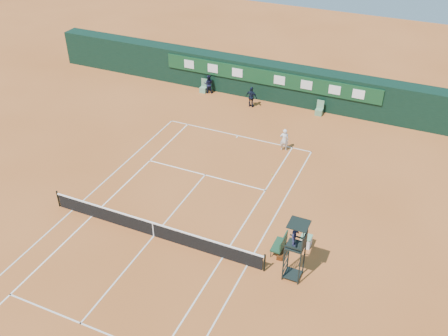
# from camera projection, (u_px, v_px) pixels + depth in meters

# --- Properties ---
(ground) EXTENTS (90.00, 90.00, 0.00)m
(ground) POSITION_uv_depth(u_px,v_px,m) (154.00, 236.00, 27.20)
(ground) COLOR #BB622C
(ground) RESTS_ON ground
(court_lines) EXTENTS (11.05, 23.85, 0.01)m
(court_lines) POSITION_uv_depth(u_px,v_px,m) (154.00, 236.00, 27.20)
(court_lines) COLOR silver
(court_lines) RESTS_ON ground
(tennis_net) EXTENTS (12.90, 0.10, 1.10)m
(tennis_net) POSITION_uv_depth(u_px,v_px,m) (153.00, 229.00, 26.92)
(tennis_net) COLOR black
(tennis_net) RESTS_ON ground
(back_wall) EXTENTS (40.00, 1.65, 3.00)m
(back_wall) POSITION_uv_depth(u_px,v_px,m) (271.00, 81.00, 40.55)
(back_wall) COLOR black
(back_wall) RESTS_ON ground
(linesman_chair_left) EXTENTS (0.55, 0.50, 1.15)m
(linesman_chair_left) POSITION_uv_depth(u_px,v_px,m) (204.00, 89.00, 42.12)
(linesman_chair_left) COLOR #629672
(linesman_chair_left) RESTS_ON ground
(linesman_chair_right) EXTENTS (0.55, 0.50, 1.15)m
(linesman_chair_right) POSITION_uv_depth(u_px,v_px,m) (319.00, 111.00, 38.74)
(linesman_chair_right) COLOR #5B8B61
(linesman_chair_right) RESTS_ON ground
(umpire_chair) EXTENTS (0.96, 0.95, 3.42)m
(umpire_chair) POSITION_uv_depth(u_px,v_px,m) (296.00, 239.00, 23.35)
(umpire_chair) COLOR black
(umpire_chair) RESTS_ON ground
(player_bench) EXTENTS (0.56, 1.20, 1.10)m
(player_bench) POSITION_uv_depth(u_px,v_px,m) (281.00, 244.00, 25.82)
(player_bench) COLOR #183D26
(player_bench) RESTS_ON ground
(tennis_bag) EXTENTS (0.38, 0.74, 0.27)m
(tennis_bag) POSITION_uv_depth(u_px,v_px,m) (281.00, 254.00, 25.83)
(tennis_bag) COLOR black
(tennis_bag) RESTS_ON ground
(cooler) EXTENTS (0.57, 0.57, 0.65)m
(cooler) POSITION_uv_depth(u_px,v_px,m) (306.00, 241.00, 26.38)
(cooler) COLOR white
(cooler) RESTS_ON ground
(tennis_ball) EXTENTS (0.08, 0.08, 0.08)m
(tennis_ball) POSITION_uv_depth(u_px,v_px,m) (272.00, 175.00, 32.00)
(tennis_ball) COLOR #B5D130
(tennis_ball) RESTS_ON ground
(player) EXTENTS (0.68, 0.54, 1.64)m
(player) POSITION_uv_depth(u_px,v_px,m) (284.00, 140.00, 34.12)
(player) COLOR silver
(player) RESTS_ON ground
(ball_kid_left) EXTENTS (0.92, 0.81, 1.59)m
(ball_kid_left) POSITION_uv_depth(u_px,v_px,m) (208.00, 84.00, 41.75)
(ball_kid_left) COLOR black
(ball_kid_left) RESTS_ON ground
(ball_kid_right) EXTENTS (1.05, 0.56, 1.71)m
(ball_kid_right) POSITION_uv_depth(u_px,v_px,m) (251.00, 97.00, 39.56)
(ball_kid_right) COLOR black
(ball_kid_right) RESTS_ON ground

